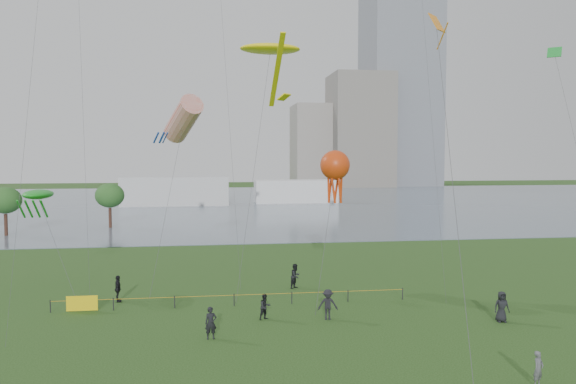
{
  "coord_description": "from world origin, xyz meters",
  "views": [
    {
      "loc": [
        -4.87,
        -24.72,
        10.22
      ],
      "look_at": [
        0.0,
        10.0,
        8.0
      ],
      "focal_mm": 35.0,
      "sensor_mm": 36.0,
      "label": 1
    }
  ],
  "objects": [
    {
      "name": "spectator_d",
      "position": [
        12.96,
        7.24,
        0.95
      ],
      "size": [
        0.98,
        0.68,
        1.91
      ],
      "primitive_type": "imported",
      "rotation": [
        0.0,
        0.0,
        -0.08
      ],
      "color": "black",
      "rests_on": "ground_plane"
    },
    {
      "name": "pavilion_right",
      "position": [
        14.0,
        98.0,
        2.5
      ],
      "size": [
        18.0,
        7.0,
        5.0
      ],
      "primitive_type": "cube",
      "color": "silver",
      "rests_on": "ground_plane"
    },
    {
      "name": "kite_delta",
      "position": [
        8.97,
        8.1,
        17.22
      ],
      "size": [
        4.36,
        14.11,
        19.07
      ],
      "rotation": [
        0.0,
        0.0,
        -0.37
      ],
      "color": "#3F3F42"
    },
    {
      "name": "building_mid",
      "position": [
        46.0,
        162.0,
        19.0
      ],
      "size": [
        20.0,
        20.0,
        38.0
      ],
      "primitive_type": "cube",
      "color": "slate",
      "rests_on": "ground_plane"
    },
    {
      "name": "kite_octopus",
      "position": [
        4.7,
        17.47,
        9.49
      ],
      "size": [
        4.03,
        8.34,
        10.71
      ],
      "rotation": [
        0.0,
        0.0,
        0.13
      ],
      "color": "#3F3F42"
    },
    {
      "name": "kite_stingray",
      "position": [
        -0.17,
        18.5,
        18.37
      ],
      "size": [
        5.29,
        9.93,
        18.84
      ],
      "rotation": [
        0.0,
        0.0,
        0.42
      ],
      "color": "#3F3F42"
    },
    {
      "name": "lake",
      "position": [
        0.0,
        100.0,
        0.02
      ],
      "size": [
        400.0,
        120.0,
        0.08
      ],
      "primitive_type": "cube",
      "color": "slate",
      "rests_on": "ground_plane"
    },
    {
      "name": "kite_windsock",
      "position": [
        -7.01,
        23.15,
        13.34
      ],
      "size": [
        4.35,
        9.62,
        15.33
      ],
      "rotation": [
        0.0,
        0.0,
        0.34
      ],
      "color": "#3F3F42"
    },
    {
      "name": "ground_plane",
      "position": [
        0.0,
        0.0,
        0.0
      ],
      "size": [
        400.0,
        400.0,
        0.0
      ],
      "primitive_type": "plane",
      "color": "#1B3A12"
    },
    {
      "name": "spectator_f",
      "position": [
        -4.87,
        6.46,
        0.91
      ],
      "size": [
        0.72,
        0.52,
        1.82
      ],
      "primitive_type": "imported",
      "rotation": [
        0.0,
        0.0,
        0.14
      ],
      "color": "black",
      "rests_on": "ground_plane"
    },
    {
      "name": "kite_creature",
      "position": [
        -18.15,
        21.23,
        7.23
      ],
      "size": [
        5.12,
        7.59,
        7.66
      ],
      "rotation": [
        0.0,
        0.0,
        -0.06
      ],
      "color": "#3F3F42"
    },
    {
      "name": "trees",
      "position": [
        -31.74,
        51.96,
        5.06
      ],
      "size": [
        25.09,
        13.57,
        7.67
      ],
      "color": "#362018",
      "rests_on": "ground_plane"
    },
    {
      "name": "tower",
      "position": [
        62.0,
        168.0,
        60.0
      ],
      "size": [
        24.0,
        24.0,
        120.0
      ],
      "primitive_type": "cube",
      "color": "slate",
      "rests_on": "ground_plane"
    },
    {
      "name": "fence",
      "position": [
        -9.39,
        13.25,
        0.55
      ],
      "size": [
        24.07,
        0.07,
        1.05
      ],
      "color": "black",
      "rests_on": "ground_plane"
    },
    {
      "name": "building_low",
      "position": [
        32.0,
        168.0,
        14.0
      ],
      "size": [
        16.0,
        18.0,
        28.0
      ],
      "primitive_type": "cube",
      "color": "gray",
      "rests_on": "ground_plane"
    },
    {
      "name": "spectator_b",
      "position": [
        2.41,
        9.22,
        0.96
      ],
      "size": [
        1.32,
        0.87,
        1.92
      ],
      "primitive_type": "imported",
      "rotation": [
        0.0,
        0.0,
        -0.13
      ],
      "color": "black",
      "rests_on": "ground_plane"
    },
    {
      "name": "spectator_g",
      "position": [
        1.68,
        17.8,
        0.95
      ],
      "size": [
        1.16,
        1.17,
        1.91
      ],
      "primitive_type": "imported",
      "rotation": [
        0.0,
        0.0,
        0.8
      ],
      "color": "black",
      "rests_on": "ground_plane"
    },
    {
      "name": "spectator_c",
      "position": [
        -11.32,
        15.45,
        0.94
      ],
      "size": [
        0.6,
        1.15,
        1.88
      ],
      "primitive_type": "imported",
      "rotation": [
        0.0,
        0.0,
        1.7
      ],
      "color": "black",
      "rests_on": "ground_plane"
    },
    {
      "name": "pavilion_left",
      "position": [
        -12.0,
        95.0,
        3.0
      ],
      "size": [
        22.0,
        8.0,
        6.0
      ],
      "primitive_type": "cube",
      "color": "silver",
      "rests_on": "ground_plane"
    },
    {
      "name": "spectator_a",
      "position": [
        -1.48,
        9.76,
        0.81
      ],
      "size": [
        0.98,
        0.91,
        1.62
      ],
      "primitive_type": "imported",
      "rotation": [
        0.0,
        0.0,
        0.49
      ],
      "color": "black",
      "rests_on": "ground_plane"
    },
    {
      "name": "kite_flyer",
      "position": [
        9.57,
        -2.1,
        0.79
      ],
      "size": [
        0.69,
        0.61,
        1.58
      ],
      "primitive_type": "imported",
      "rotation": [
        0.0,
        0.0,
        0.52
      ],
      "color": "#54555B",
      "rests_on": "ground_plane"
    }
  ]
}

